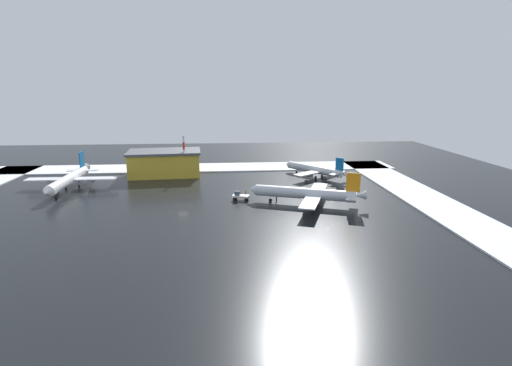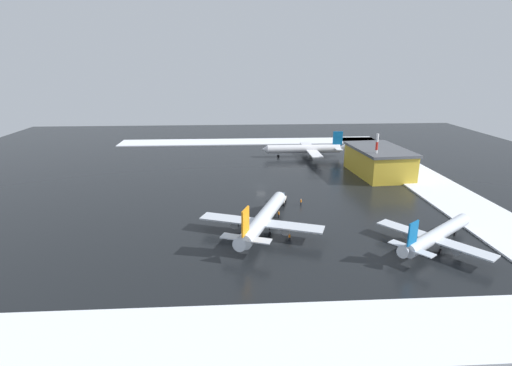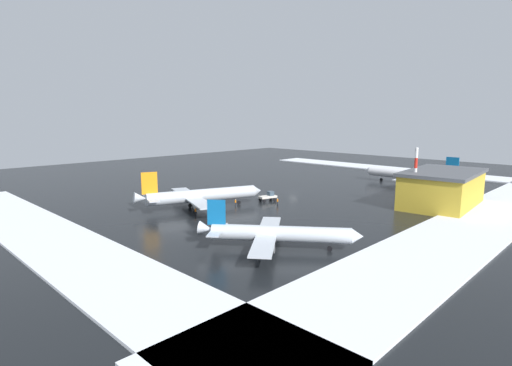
{
  "view_description": "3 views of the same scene",
  "coord_description": "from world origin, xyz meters",
  "px_view_note": "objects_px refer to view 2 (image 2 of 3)",
  "views": [
    {
      "loc": [
        -11.4,
        102.34,
        30.57
      ],
      "look_at": [
        -19.77,
        -4.4,
        4.72
      ],
      "focal_mm": 28.0,
      "sensor_mm": 36.0,
      "label": 1
    },
    {
      "loc": [
        -111.2,
        8.2,
        34.68
      ],
      "look_at": [
        -12.81,
        2.21,
        4.81
      ],
      "focal_mm": 28.0,
      "sensor_mm": 36.0,
      "label": 2
    },
    {
      "loc": [
        -90.02,
        -73.09,
        21.56
      ],
      "look_at": [
        -15.24,
        0.44,
        4.22
      ],
      "focal_mm": 28.0,
      "sensor_mm": 36.0,
      "label": 3
    }
  ],
  "objects_px": {
    "airplane_foreground_jet": "(437,235)",
    "pushback_tug": "(281,199)",
    "cargo_hangar": "(379,161)",
    "airplane_parked_starboard": "(263,218)",
    "airplane_distant_tail": "(306,149)",
    "ground_crew_near_tug": "(290,237)",
    "ground_crew_mid_apron": "(279,214)",
    "ground_crew_by_nose_gear": "(301,202)",
    "antenna_mast": "(376,158)"
  },
  "relations": [
    {
      "from": "airplane_parked_starboard",
      "to": "antenna_mast",
      "type": "distance_m",
      "value": 51.19
    },
    {
      "from": "airplane_distant_tail",
      "to": "airplane_parked_starboard",
      "type": "bearing_deg",
      "value": 72.75
    },
    {
      "from": "antenna_mast",
      "to": "ground_crew_near_tug",
      "type": "bearing_deg",
      "value": 142.13
    },
    {
      "from": "airplane_parked_starboard",
      "to": "airplane_foreground_jet",
      "type": "bearing_deg",
      "value": -85.41
    },
    {
      "from": "cargo_hangar",
      "to": "ground_crew_mid_apron",
      "type": "bearing_deg",
      "value": 129.55
    },
    {
      "from": "pushback_tug",
      "to": "ground_crew_near_tug",
      "type": "height_order",
      "value": "pushback_tug"
    },
    {
      "from": "airplane_parked_starboard",
      "to": "pushback_tug",
      "type": "bearing_deg",
      "value": 1.95
    },
    {
      "from": "airplane_foreground_jet",
      "to": "ground_crew_mid_apron",
      "type": "bearing_deg",
      "value": 111.29
    },
    {
      "from": "airplane_distant_tail",
      "to": "ground_crew_by_nose_gear",
      "type": "distance_m",
      "value": 54.28
    },
    {
      "from": "ground_crew_by_nose_gear",
      "to": "antenna_mast",
      "type": "distance_m",
      "value": 33.08
    },
    {
      "from": "airplane_distant_tail",
      "to": "airplane_foreground_jet",
      "type": "height_order",
      "value": "airplane_distant_tail"
    },
    {
      "from": "ground_crew_by_nose_gear",
      "to": "airplane_parked_starboard",
      "type": "bearing_deg",
      "value": -45.08
    },
    {
      "from": "ground_crew_by_nose_gear",
      "to": "ground_crew_mid_apron",
      "type": "bearing_deg",
      "value": -49.74
    },
    {
      "from": "antenna_mast",
      "to": "cargo_hangar",
      "type": "xyz_separation_m",
      "value": [
        7.28,
        -3.79,
        -2.85
      ]
    },
    {
      "from": "ground_crew_near_tug",
      "to": "antenna_mast",
      "type": "bearing_deg",
      "value": 144.97
    },
    {
      "from": "airplane_foreground_jet",
      "to": "ground_crew_near_tug",
      "type": "bearing_deg",
      "value": 132.97
    },
    {
      "from": "airplane_foreground_jet",
      "to": "antenna_mast",
      "type": "distance_m",
      "value": 45.57
    },
    {
      "from": "cargo_hangar",
      "to": "airplane_parked_starboard",
      "type": "bearing_deg",
      "value": 132.04
    },
    {
      "from": "pushback_tug",
      "to": "ground_crew_near_tug",
      "type": "distance_m",
      "value": 22.69
    },
    {
      "from": "airplane_distant_tail",
      "to": "airplane_foreground_jet",
      "type": "bearing_deg",
      "value": 98.42
    },
    {
      "from": "airplane_foreground_jet",
      "to": "antenna_mast",
      "type": "xyz_separation_m",
      "value": [
        45.2,
        -3.51,
        4.62
      ]
    },
    {
      "from": "pushback_tug",
      "to": "airplane_foreground_jet",
      "type": "bearing_deg",
      "value": -120.48
    },
    {
      "from": "cargo_hangar",
      "to": "airplane_distant_tail",
      "type": "bearing_deg",
      "value": 30.95
    },
    {
      "from": "ground_crew_by_nose_gear",
      "to": "ground_crew_mid_apron",
      "type": "xyz_separation_m",
      "value": [
        -8.13,
        6.59,
        0.0
      ]
    },
    {
      "from": "pushback_tug",
      "to": "ground_crew_mid_apron",
      "type": "xyz_separation_m",
      "value": [
        -9.97,
        1.8,
        -0.31
      ]
    },
    {
      "from": "pushback_tug",
      "to": "ground_crew_mid_apron",
      "type": "relative_size",
      "value": 2.93
    },
    {
      "from": "ground_crew_near_tug",
      "to": "cargo_hangar",
      "type": "xyz_separation_m",
      "value": [
        47.9,
        -35.39,
        3.47
      ]
    },
    {
      "from": "airplane_parked_starboard",
      "to": "pushback_tug",
      "type": "distance_m",
      "value": 18.73
    },
    {
      "from": "ground_crew_by_nose_gear",
      "to": "cargo_hangar",
      "type": "distance_m",
      "value": 40.22
    },
    {
      "from": "airplane_foreground_jet",
      "to": "antenna_mast",
      "type": "relative_size",
      "value": 1.57
    },
    {
      "from": "antenna_mast",
      "to": "cargo_hangar",
      "type": "bearing_deg",
      "value": -27.52
    },
    {
      "from": "airplane_parked_starboard",
      "to": "airplane_distant_tail",
      "type": "bearing_deg",
      "value": 3.38
    },
    {
      "from": "ground_crew_by_nose_gear",
      "to": "airplane_distant_tail",
      "type": "bearing_deg",
      "value": 157.77
    },
    {
      "from": "airplane_parked_starboard",
      "to": "ground_crew_mid_apron",
      "type": "distance_m",
      "value": 9.01
    },
    {
      "from": "airplane_distant_tail",
      "to": "ground_crew_mid_apron",
      "type": "bearing_deg",
      "value": 74.3
    },
    {
      "from": "airplane_parked_starboard",
      "to": "ground_crew_by_nose_gear",
      "type": "distance_m",
      "value": 19.26
    },
    {
      "from": "airplane_parked_starboard",
      "to": "antenna_mast",
      "type": "relative_size",
      "value": 2.09
    },
    {
      "from": "pushback_tug",
      "to": "cargo_hangar",
      "type": "xyz_separation_m",
      "value": [
        25.24,
        -34.31,
        3.16
      ]
    },
    {
      "from": "airplane_parked_starboard",
      "to": "airplane_distant_tail",
      "type": "distance_m",
      "value": 72.26
    },
    {
      "from": "airplane_foreground_jet",
      "to": "ground_crew_near_tug",
      "type": "xyz_separation_m",
      "value": [
        4.58,
        28.09,
        -1.71
      ]
    },
    {
      "from": "ground_crew_by_nose_gear",
      "to": "ground_crew_mid_apron",
      "type": "distance_m",
      "value": 10.46
    },
    {
      "from": "antenna_mast",
      "to": "airplane_distant_tail",
      "type": "bearing_deg",
      "value": 24.1
    },
    {
      "from": "airplane_distant_tail",
      "to": "ground_crew_near_tug",
      "type": "distance_m",
      "value": 75.86
    },
    {
      "from": "airplane_foreground_jet",
      "to": "pushback_tug",
      "type": "distance_m",
      "value": 38.39
    },
    {
      "from": "airplane_distant_tail",
      "to": "ground_crew_near_tug",
      "type": "xyz_separation_m",
      "value": [
        -73.97,
        16.68,
        -2.25
      ]
    },
    {
      "from": "airplane_distant_tail",
      "to": "pushback_tug",
      "type": "height_order",
      "value": "airplane_distant_tail"
    },
    {
      "from": "airplane_foreground_jet",
      "to": "ground_crew_by_nose_gear",
      "type": "relative_size",
      "value": 13.4
    },
    {
      "from": "airplane_foreground_jet",
      "to": "ground_crew_mid_apron",
      "type": "distance_m",
      "value": 33.64
    },
    {
      "from": "pushback_tug",
      "to": "ground_crew_by_nose_gear",
      "type": "xyz_separation_m",
      "value": [
        -1.84,
        -4.78,
        -0.31
      ]
    },
    {
      "from": "airplane_distant_tail",
      "to": "airplane_foreground_jet",
      "type": "xyz_separation_m",
      "value": [
        -78.55,
        -11.41,
        -0.55
      ]
    }
  ]
}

